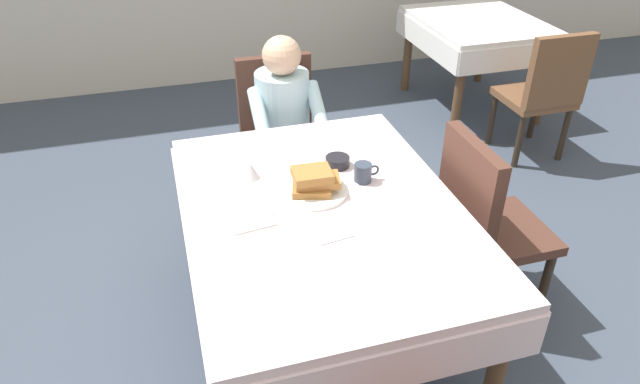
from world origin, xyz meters
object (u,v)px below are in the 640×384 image
at_px(diner_person, 285,116).
at_px(dining_table_main, 323,224).
at_px(background_table_far, 477,34).
at_px(plate_breakfast, 314,191).
at_px(syrup_pitcher, 251,171).
at_px(fork_left_of_plate, 271,202).
at_px(bowl_butter, 337,161).
at_px(spoon_near_edge, 337,240).
at_px(background_chair_empty, 545,89).
at_px(knife_right_of_plate, 358,188).
at_px(cup_coffee, 363,173).
at_px(chair_right_side, 484,217).
at_px(breakfast_stack, 314,181).
at_px(chair_diner, 279,127).

bearing_deg(diner_person, dining_table_main, 85.65).
bearing_deg(background_table_far, dining_table_main, -131.76).
height_order(plate_breakfast, syrup_pitcher, syrup_pitcher).
distance_m(fork_left_of_plate, background_table_far, 2.98).
distance_m(bowl_butter, syrup_pitcher, 0.40).
distance_m(diner_person, fork_left_of_plate, 0.97).
relative_size(spoon_near_edge, background_chair_empty, 0.16).
bearing_deg(knife_right_of_plate, dining_table_main, 121.27).
height_order(cup_coffee, spoon_near_edge, cup_coffee).
bearing_deg(chair_right_side, syrup_pitcher, -106.54).
bearing_deg(dining_table_main, spoon_near_edge, -93.54).
distance_m(diner_person, spoon_near_edge, 1.25).
distance_m(cup_coffee, syrup_pitcher, 0.49).
relative_size(breakfast_stack, syrup_pitcher, 2.79).
height_order(dining_table_main, spoon_near_edge, spoon_near_edge).
relative_size(diner_person, cup_coffee, 9.91).
relative_size(bowl_butter, fork_left_of_plate, 0.61).
distance_m(dining_table_main, plate_breakfast, 0.14).
bearing_deg(cup_coffee, spoon_near_edge, -122.77).
height_order(chair_diner, spoon_near_edge, chair_diner).
xyz_separation_m(dining_table_main, chair_diner, (0.08, 1.17, -0.12)).
bearing_deg(background_chair_empty, plate_breakfast, -150.21).
bearing_deg(background_chair_empty, chair_diner, -178.55).
bearing_deg(breakfast_stack, spoon_near_edge, -90.73).
bearing_deg(spoon_near_edge, chair_diner, 78.04).
relative_size(syrup_pitcher, spoon_near_edge, 0.53).
bearing_deg(knife_right_of_plate, diner_person, 12.80).
xyz_separation_m(bowl_butter, knife_right_of_plate, (0.03, -0.21, -0.02)).
distance_m(plate_breakfast, fork_left_of_plate, 0.19).
relative_size(fork_left_of_plate, knife_right_of_plate, 0.90).
xyz_separation_m(plate_breakfast, knife_right_of_plate, (0.19, -0.02, -0.01)).
bearing_deg(breakfast_stack, background_table_far, 46.72).
bearing_deg(chair_right_side, knife_right_of_plate, -98.22).
bearing_deg(syrup_pitcher, chair_right_side, -16.54).
relative_size(cup_coffee, bowl_butter, 1.03).
bearing_deg(breakfast_stack, plate_breakfast, 53.84).
height_order(plate_breakfast, breakfast_stack, breakfast_stack).
xyz_separation_m(diner_person, spoon_near_edge, (-0.09, -1.24, 0.07)).
xyz_separation_m(bowl_butter, syrup_pitcher, (-0.40, 0.01, 0.02)).
bearing_deg(chair_right_side, dining_table_main, -90.00).
distance_m(diner_person, background_table_far, 2.19).
height_order(chair_diner, background_table_far, chair_diner).
relative_size(diner_person, syrup_pitcher, 14.00).
bearing_deg(spoon_near_edge, background_chair_empty, 28.38).
bearing_deg(cup_coffee, fork_left_of_plate, -172.91).
distance_m(cup_coffee, background_table_far, 2.66).
height_order(cup_coffee, background_table_far, cup_coffee).
bearing_deg(diner_person, background_chair_empty, -173.77).
bearing_deg(bowl_butter, dining_table_main, -117.93).
bearing_deg(background_table_far, plate_breakfast, -133.29).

